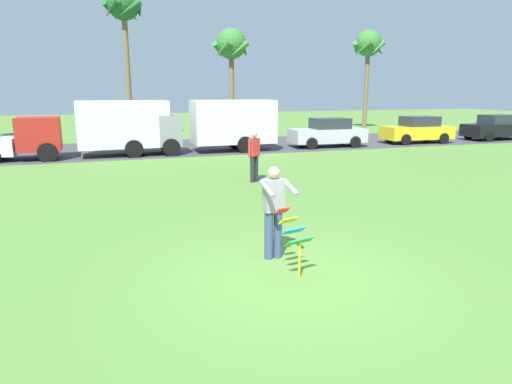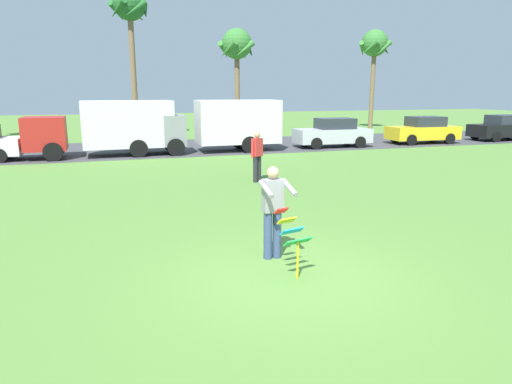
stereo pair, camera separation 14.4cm
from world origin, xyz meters
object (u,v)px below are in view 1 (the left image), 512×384
object	(u,v)px
palm_tree_right_near	(124,11)
person_walker_near	(254,155)
kite_held	(294,233)
palm_tree_centre_far	(231,48)
person_kite_flyer	(274,209)
parked_truck_red_cab	(105,127)
parked_car_silver	(328,133)
parked_truck_grey_van	(218,124)
palm_tree_far_left	(368,47)
parked_car_yellow	(417,130)
parked_car_black	(495,128)

from	to	relation	value
palm_tree_right_near	person_walker_near	size ratio (longest dim) A/B	5.53
kite_held	palm_tree_centre_far	world-z (taller)	palm_tree_centre_far
person_kite_flyer	kite_held	xyz separation A→B (m)	(0.04, -0.84, -0.20)
parked_truck_red_cab	parked_car_silver	bearing A→B (deg)	-0.00
parked_truck_grey_van	palm_tree_right_near	world-z (taller)	palm_tree_right_near
kite_held	parked_truck_red_cab	size ratio (longest dim) A/B	0.17
parked_truck_grey_van	palm_tree_right_near	xyz separation A→B (m)	(-3.81, 8.91, 6.66)
person_kite_flyer	parked_truck_grey_van	bearing A→B (deg)	79.91
palm_tree_right_near	palm_tree_centre_far	distance (m)	7.38
person_walker_near	palm_tree_far_left	bearing A→B (deg)	49.38
palm_tree_right_near	palm_tree_centre_far	xyz separation A→B (m)	(7.09, 0.05, -2.05)
palm_tree_centre_far	palm_tree_right_near	bearing A→B (deg)	-179.59
palm_tree_right_near	person_walker_near	bearing A→B (deg)	-79.89
parked_truck_grey_van	palm_tree_centre_far	xyz separation A→B (m)	(3.29, 8.96, 4.61)
palm_tree_right_near	palm_tree_centre_far	size ratio (longest dim) A/B	1.30
parked_car_yellow	kite_held	bearing A→B (deg)	-133.05
palm_tree_right_near	person_kite_flyer	bearing A→B (deg)	-87.39
parked_truck_grey_van	palm_tree_far_left	size ratio (longest dim) A/B	0.85
palm_tree_far_left	person_walker_near	size ratio (longest dim) A/B	4.55
palm_tree_centre_far	person_walker_near	world-z (taller)	palm_tree_centre_far
kite_held	person_walker_near	size ratio (longest dim) A/B	0.65
person_kite_flyer	parked_car_black	world-z (taller)	person_kite_flyer
parked_car_black	palm_tree_centre_far	size ratio (longest dim) A/B	0.58
parked_truck_red_cab	palm_tree_far_left	bearing A→B (deg)	26.41
parked_truck_red_cab	palm_tree_right_near	distance (m)	11.25
parked_truck_grey_van	person_walker_near	distance (m)	8.26
parked_car_silver	palm_tree_far_left	world-z (taller)	palm_tree_far_left
person_kite_flyer	person_walker_near	world-z (taller)	same
kite_held	palm_tree_far_left	distance (m)	32.17
parked_truck_grey_van	parked_car_silver	xyz separation A→B (m)	(6.33, -0.00, -0.64)
kite_held	parked_truck_red_cab	world-z (taller)	parked_truck_red_cab
parked_car_yellow	palm_tree_right_near	size ratio (longest dim) A/B	0.45
parked_car_black	person_walker_near	bearing A→B (deg)	-156.72
kite_held	parked_car_yellow	size ratio (longest dim) A/B	0.26
person_kite_flyer	parked_car_silver	size ratio (longest dim) A/B	0.41
person_kite_flyer	palm_tree_far_left	distance (m)	31.47
person_kite_flyer	palm_tree_right_near	world-z (taller)	palm_tree_right_near
palm_tree_centre_far	palm_tree_far_left	distance (m)	11.81
parked_truck_grey_van	palm_tree_right_near	distance (m)	11.75
parked_car_silver	palm_tree_far_left	size ratio (longest dim) A/B	0.54
kite_held	person_walker_near	xyz separation A→B (m)	(1.92, 7.85, 0.18)
parked_car_silver	palm_tree_far_left	bearing A→B (deg)	49.51
parked_truck_grey_van	parked_car_black	world-z (taller)	parked_truck_grey_van
parked_car_yellow	palm_tree_far_left	bearing A→B (deg)	75.19
parked_car_silver	palm_tree_right_near	world-z (taller)	palm_tree_right_near
parked_car_silver	person_walker_near	distance (m)	10.85
parked_car_silver	palm_tree_far_left	distance (m)	14.56
parked_truck_grey_van	parked_car_silver	world-z (taller)	parked_truck_grey_van
kite_held	palm_tree_centre_far	bearing A→B (deg)	76.60
parked_car_black	palm_tree_far_left	size ratio (longest dim) A/B	0.54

